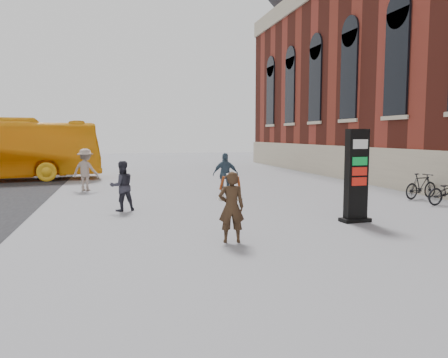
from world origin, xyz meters
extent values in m
plane|color=#9E9EA3|center=(0.00, 0.00, 0.00)|extent=(100.00, 100.00, 0.00)
cube|color=beige|center=(9.44, 6.00, 0.90)|extent=(0.18, 44.00, 1.80)
cube|color=black|center=(3.90, 1.68, 1.28)|extent=(0.63, 0.30, 2.55)
cube|color=black|center=(3.90, 1.68, 0.05)|extent=(0.84, 0.47, 0.10)
cube|color=white|center=(3.90, 1.68, 2.14)|extent=(0.48, 0.32, 0.26)
cube|color=#0A8131|center=(3.90, 1.68, 1.68)|extent=(0.48, 0.32, 0.22)
cube|color=#AA1910|center=(3.90, 1.68, 1.41)|extent=(0.48, 0.32, 0.22)
cube|color=#AA1910|center=(3.90, 1.68, 1.13)|extent=(0.48, 0.32, 0.22)
imported|color=#382614|center=(-0.03, 0.25, 0.79)|extent=(0.63, 0.47, 1.59)
cylinder|color=white|center=(-0.03, 0.25, 1.52)|extent=(0.22, 0.22, 0.05)
cone|color=white|center=(0.20, 0.45, 1.08)|extent=(0.24, 0.23, 0.38)
cylinder|color=#923914|center=(0.20, 0.45, 1.31)|extent=(0.14, 0.12, 0.33)
cone|color=white|center=(-0.17, 0.51, 1.08)|extent=(0.23, 0.25, 0.38)
cylinder|color=#923914|center=(-0.17, 0.51, 1.31)|extent=(0.12, 0.14, 0.33)
imported|color=#2B2B35|center=(-2.33, 5.00, 0.79)|extent=(0.91, 0.79, 1.58)
imported|color=gray|center=(-3.78, 10.52, 0.91)|extent=(1.35, 1.12, 1.81)
imported|color=#374C5C|center=(1.65, 7.47, 0.85)|extent=(1.07, 0.68, 1.70)
imported|color=black|center=(8.60, 5.00, 0.49)|extent=(1.68, 0.81, 0.97)
camera|label=1|loc=(-2.48, -9.00, 2.38)|focal=35.00mm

